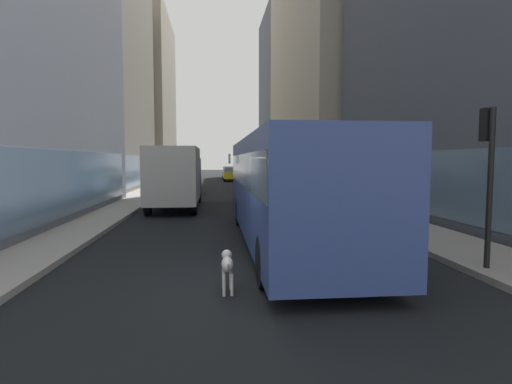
% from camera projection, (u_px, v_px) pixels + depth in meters
% --- Properties ---
extents(ground_plane, '(120.00, 120.00, 0.00)m').
position_uv_depth(ground_plane, '(222.00, 183.00, 43.40)').
color(ground_plane, black).
extents(sidewalk_left, '(2.40, 110.00, 0.15)m').
position_uv_depth(sidewalk_left, '(167.00, 183.00, 42.82)').
color(sidewalk_left, '#9E9991').
rests_on(sidewalk_left, ground).
extents(sidewalk_right, '(2.40, 110.00, 0.15)m').
position_uv_depth(sidewalk_right, '(276.00, 182.00, 43.97)').
color(sidewalk_right, gray).
rests_on(sidewalk_right, ground).
extents(building_left_mid, '(10.03, 16.55, 22.79)m').
position_uv_depth(building_left_mid, '(75.00, 49.00, 33.39)').
color(building_left_mid, gray).
rests_on(building_left_mid, ground).
extents(building_left_far, '(11.24, 16.57, 20.18)m').
position_uv_depth(building_left_far, '(125.00, 99.00, 51.86)').
color(building_left_far, '#B2A893').
rests_on(building_left_far, ground).
extents(building_right_mid, '(11.80, 23.32, 34.52)m').
position_uv_depth(building_right_mid, '(351.00, 0.00, 38.48)').
color(building_right_mid, '#B2A893').
rests_on(building_right_mid, ground).
extents(building_right_far, '(9.28, 23.57, 25.62)m').
position_uv_depth(building_right_far, '(297.00, 92.00, 63.32)').
color(building_right_far, '#4C515B').
rests_on(building_right_far, ground).
extents(transit_bus, '(2.78, 11.53, 3.05)m').
position_uv_depth(transit_bus, '(286.00, 183.00, 12.10)').
color(transit_bus, '#33478C').
rests_on(transit_bus, ground).
extents(car_yellow_taxi, '(1.92, 4.22, 1.62)m').
position_uv_depth(car_yellow_taxi, '(232.00, 174.00, 48.13)').
color(car_yellow_taxi, yellow).
rests_on(car_yellow_taxi, ground).
extents(car_grey_wagon, '(1.89, 4.18, 1.62)m').
position_uv_depth(car_grey_wagon, '(230.00, 173.00, 53.48)').
color(car_grey_wagon, slate).
rests_on(car_grey_wagon, ground).
extents(car_red_coupe, '(1.91, 4.46, 1.62)m').
position_uv_depth(car_red_coupe, '(256.00, 178.00, 36.59)').
color(car_red_coupe, red).
rests_on(car_red_coupe, ground).
extents(car_blue_hatchback, '(1.90, 4.00, 1.62)m').
position_uv_depth(car_blue_hatchback, '(187.00, 183.00, 29.95)').
color(car_blue_hatchback, '#4C6BB7').
rests_on(car_blue_hatchback, ground).
extents(car_silver_sedan, '(1.70, 3.98, 1.62)m').
position_uv_depth(car_silver_sedan, '(250.00, 176.00, 41.94)').
color(car_silver_sedan, '#B7BABF').
rests_on(car_silver_sedan, ground).
extents(car_black_suv, '(1.82, 4.21, 1.62)m').
position_uv_depth(car_black_suv, '(251.00, 189.00, 23.45)').
color(car_black_suv, black).
rests_on(car_black_suv, ground).
extents(box_truck, '(2.30, 7.50, 3.05)m').
position_uv_depth(box_truck, '(176.00, 176.00, 20.95)').
color(box_truck, '#19519E').
rests_on(box_truck, ground).
extents(dalmatian_dog, '(0.22, 0.96, 0.72)m').
position_uv_depth(dalmatian_dog, '(227.00, 264.00, 7.74)').
color(dalmatian_dog, white).
rests_on(dalmatian_dog, ground).
extents(pedestrian_with_handbag, '(0.45, 0.34, 1.69)m').
position_uv_depth(pedestrian_with_handbag, '(370.00, 193.00, 18.12)').
color(pedestrian_with_handbag, '#1E1E2D').
rests_on(pedestrian_with_handbag, sidewalk_right).
extents(traffic_light_near, '(0.24, 0.40, 3.40)m').
position_uv_depth(traffic_light_near, '(489.00, 161.00, 8.80)').
color(traffic_light_near, black).
rests_on(traffic_light_near, sidewalk_right).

